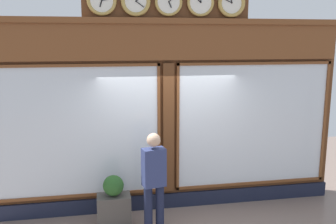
% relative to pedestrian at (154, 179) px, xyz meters
% --- Properties ---
extents(shop_facade, '(6.63, 0.42, 4.10)m').
position_rel_pedestrian_xyz_m(shop_facade, '(-0.40, -1.03, 0.87)').
color(shop_facade, '#5B3319').
rests_on(shop_facade, ground_plane).
extents(pedestrian, '(0.40, 0.29, 1.69)m').
position_rel_pedestrian_xyz_m(pedestrian, '(0.00, 0.00, 0.00)').
color(pedestrian, '#191E38').
rests_on(pedestrian, ground_plane).
extents(planter_box, '(0.56, 0.36, 0.56)m').
position_rel_pedestrian_xyz_m(planter_box, '(0.64, -0.33, -0.65)').
color(planter_box, '#4C4742').
rests_on(planter_box, ground_plane).
extents(planter_shrub, '(0.35, 0.35, 0.35)m').
position_rel_pedestrian_xyz_m(planter_shrub, '(0.64, -0.33, -0.19)').
color(planter_shrub, '#285623').
rests_on(planter_shrub, planter_box).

